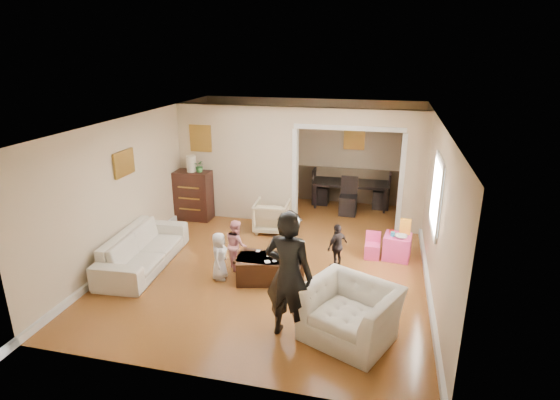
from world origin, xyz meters
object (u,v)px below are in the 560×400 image
(cyan_cup, at_px, (393,234))
(armchair_front, at_px, (350,313))
(sofa, at_px, (143,249))
(armchair_back, at_px, (272,216))
(dresser, at_px, (193,195))
(dining_table, at_px, (350,193))
(table_lamp, at_px, (191,164))
(child_kneel_b, at_px, (236,244))
(child_toddler, at_px, (337,246))
(adult_person, at_px, (289,275))
(coffee_cup, at_px, (275,257))
(child_kneel_a, at_px, (219,256))
(coffee_table, at_px, (270,269))
(play_table, at_px, (397,247))

(cyan_cup, bearing_deg, armchair_front, -101.71)
(sofa, relative_size, armchair_back, 3.00)
(dresser, xyz_separation_m, dining_table, (3.44, 1.75, -0.24))
(table_lamp, height_order, child_kneel_b, table_lamp)
(cyan_cup, xyz_separation_m, child_toddler, (-0.96, -0.58, -0.09))
(adult_person, bearing_deg, coffee_cup, -59.71)
(armchair_front, bearing_deg, child_kneel_a, 177.97)
(coffee_table, xyz_separation_m, dining_table, (0.98, 4.18, 0.12))
(armchair_front, bearing_deg, child_toddler, 125.79)
(child_kneel_a, bearing_deg, cyan_cup, -67.50)
(child_kneel_b, bearing_deg, cyan_cup, -104.06)
(child_toddler, bearing_deg, coffee_cup, -14.77)
(armchair_front, bearing_deg, sofa, -174.23)
(dining_table, distance_m, child_toddler, 3.43)
(cyan_cup, xyz_separation_m, adult_person, (-1.37, -2.76, 0.42))
(sofa, bearing_deg, child_toddler, -81.39)
(table_lamp, relative_size, dining_table, 0.19)
(coffee_cup, relative_size, dining_table, 0.06)
(child_kneel_a, bearing_deg, adult_person, -135.67)
(armchair_back, xyz_separation_m, child_kneel_a, (-0.34, -2.27, 0.08))
(child_kneel_a, bearing_deg, dresser, 27.14)
(child_kneel_b, bearing_deg, child_toddler, -110.45)
(dresser, relative_size, child_kneel_b, 1.24)
(coffee_table, bearing_deg, table_lamp, 135.40)
(child_kneel_b, xyz_separation_m, child_toddler, (1.75, 0.45, -0.04))
(child_kneel_a, bearing_deg, child_toddler, -69.52)
(child_kneel_b, bearing_deg, adult_person, -177.22)
(coffee_table, relative_size, play_table, 2.34)
(dresser, height_order, child_kneel_b, dresser)
(coffee_cup, height_order, child_kneel_b, child_kneel_b)
(sofa, bearing_deg, cyan_cup, -76.89)
(armchair_front, relative_size, table_lamp, 3.25)
(coffee_table, distance_m, coffee_cup, 0.28)
(table_lamp, bearing_deg, sofa, -87.90)
(sofa, relative_size, child_kneel_b, 2.43)
(sofa, bearing_deg, dresser, -1.76)
(coffee_cup, distance_m, dining_table, 4.32)
(coffee_table, height_order, adult_person, adult_person)
(coffee_cup, distance_m, child_toddler, 1.24)
(sofa, height_order, coffee_cup, sofa)
(sofa, relative_size, adult_person, 1.21)
(child_toddler, bearing_deg, child_kneel_a, -29.52)
(armchair_front, relative_size, cyan_cup, 14.63)
(dining_table, bearing_deg, table_lamp, -154.44)
(dresser, bearing_deg, child_kneel_a, -57.99)
(adult_person, bearing_deg, coffee_table, -56.97)
(child_kneel_a, xyz_separation_m, child_kneel_b, (0.15, 0.45, 0.03))
(armchair_front, xyz_separation_m, adult_person, (-0.82, -0.14, 0.54))
(child_kneel_a, distance_m, child_kneel_b, 0.48)
(table_lamp, xyz_separation_m, child_kneel_a, (1.61, -2.58, -0.89))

